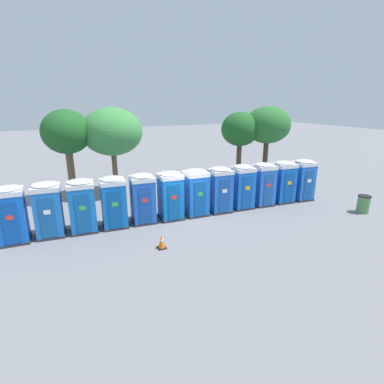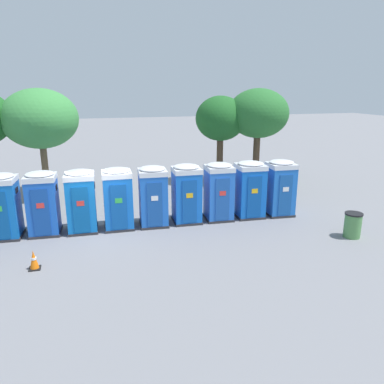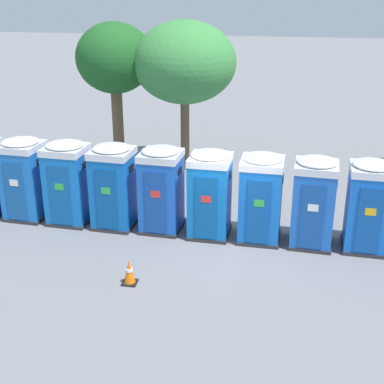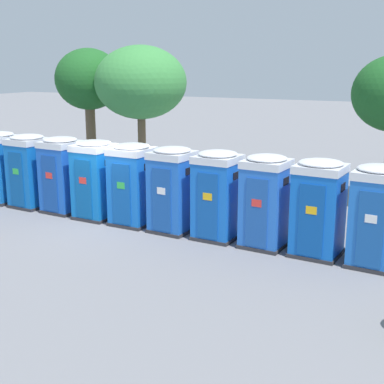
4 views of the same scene
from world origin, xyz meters
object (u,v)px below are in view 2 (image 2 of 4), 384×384
object	(u,v)px
portapotty_3	(2,206)
portapotty_8	(187,193)
portapotty_11	(280,187)
street_tree_0	(221,119)
portapotty_6	(118,198)
portapotty_10	(250,189)
trash_can	(353,225)
portapotty_5	(81,201)
traffic_cone	(34,260)
portapotty_9	(219,191)
portapotty_7	(153,196)
street_tree_1	(258,114)
portapotty_4	(43,203)
street_tree_3	(40,119)

from	to	relation	value
portapotty_3	portapotty_8	distance (m)	7.25
portapotty_11	street_tree_0	size ratio (longest dim) A/B	0.49
portapotty_6	portapotty_8	xyz separation A→B (m)	(2.90, -0.07, 0.00)
portapotty_8	portapotty_3	bearing A→B (deg)	178.24
portapotty_10	trash_can	bearing A→B (deg)	-49.52
portapotty_5	traffic_cone	distance (m)	3.55
portapotty_11	trash_can	xyz separation A→B (m)	(1.42, -3.25, -0.79)
portapotty_11	portapotty_9	bearing A→B (deg)	176.91
portapotty_8	trash_can	world-z (taller)	portapotty_8
portapotty_7	portapotty_11	distance (m)	5.80
street_tree_1	portapotty_3	bearing A→B (deg)	-157.46
portapotty_5	street_tree_1	xyz separation A→B (m)	(10.28, 5.59, 2.87)
portapotty_5	portapotty_8	world-z (taller)	same
portapotty_9	trash_can	bearing A→B (deg)	-38.28
portapotty_4	portapotty_8	size ratio (longest dim) A/B	1.00
portapotty_6	street_tree_3	bearing A→B (deg)	119.60
traffic_cone	portapotty_6	bearing A→B (deg)	45.29
street_tree_0	portapotty_5	bearing A→B (deg)	-142.62
portapotty_9	portapotty_11	xyz separation A→B (m)	(2.90, -0.16, -0.00)
portapotty_3	street_tree_0	world-z (taller)	street_tree_0
portapotty_7	street_tree_3	bearing A→B (deg)	129.08
street_tree_3	portapotty_8	bearing A→B (deg)	-43.28
portapotty_6	trash_can	bearing A→B (deg)	-22.13
portapotty_8	traffic_cone	xyz separation A→B (m)	(-5.88, -2.94, -0.97)
portapotty_10	portapotty_7	bearing A→B (deg)	178.69
portapotty_5	portapotty_8	distance (m)	4.35
portapotty_3	street_tree_0	size ratio (longest dim) A/B	0.49
portapotty_8	street_tree_3	bearing A→B (deg)	136.72
portapotty_3	traffic_cone	bearing A→B (deg)	-66.65
portapotty_6	traffic_cone	world-z (taller)	portapotty_6
portapotty_11	street_tree_1	distance (m)	6.75
portapotty_5	traffic_cone	world-z (taller)	portapotty_5
street_tree_1	street_tree_3	bearing A→B (deg)	179.52
street_tree_1	portapotty_6	bearing A→B (deg)	-147.51
portapotty_5	traffic_cone	bearing A→B (deg)	-116.68
street_tree_1	trash_can	distance (m)	9.85
portapotty_8	trash_can	bearing A→B (deg)	-30.94
portapotty_4	portapotty_11	bearing A→B (deg)	-2.40
street_tree_0	trash_can	bearing A→B (deg)	-78.70
portapotty_4	portapotty_5	distance (m)	1.45
portapotty_6	traffic_cone	xyz separation A→B (m)	(-2.98, -3.01, -0.97)
portapotty_7	street_tree_3	world-z (taller)	street_tree_3
portapotty_11	traffic_cone	world-z (taller)	portapotty_11
portapotty_4	street_tree_0	bearing A→B (deg)	32.49
portapotty_10	street_tree_3	world-z (taller)	street_tree_3
portapotty_7	portapotty_9	world-z (taller)	same
portapotty_6	portapotty_8	distance (m)	2.90
portapotty_4	trash_can	size ratio (longest dim) A/B	2.58
trash_can	traffic_cone	distance (m)	11.66
portapotty_10	trash_can	distance (m)	4.49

